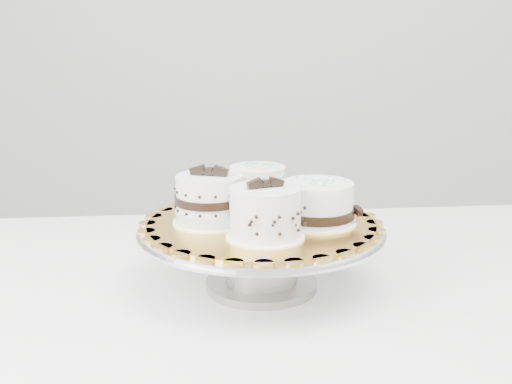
{
  "coord_description": "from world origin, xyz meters",
  "views": [
    {
      "loc": [
        -0.06,
        -0.71,
        1.14
      ],
      "look_at": [
        -0.05,
        0.2,
        0.91
      ],
      "focal_mm": 45.0,
      "sensor_mm": 36.0,
      "label": 1
    }
  ],
  "objects_px": {
    "cake_stand": "(261,245)",
    "cake_banded": "(210,201)",
    "cake_swirl": "(265,214)",
    "cake_board": "(261,224)",
    "table": "(282,326)",
    "cake_ribbon": "(317,204)",
    "cake_dots": "(257,186)"
  },
  "relations": [
    {
      "from": "cake_stand",
      "to": "cake_banded",
      "type": "bearing_deg",
      "value": -178.31
    },
    {
      "from": "cake_swirl",
      "to": "cake_banded",
      "type": "distance_m",
      "value": 0.11
    },
    {
      "from": "cake_board",
      "to": "cake_swirl",
      "type": "xyz_separation_m",
      "value": [
        0.0,
        -0.07,
        0.04
      ]
    },
    {
      "from": "cake_stand",
      "to": "cake_banded",
      "type": "distance_m",
      "value": 0.1
    },
    {
      "from": "table",
      "to": "cake_swirl",
      "type": "relative_size",
      "value": 10.05
    },
    {
      "from": "cake_stand",
      "to": "cake_ribbon",
      "type": "bearing_deg",
      "value": -2.78
    },
    {
      "from": "cake_stand",
      "to": "cake_banded",
      "type": "xyz_separation_m",
      "value": [
        -0.08,
        -0.0,
        0.07
      ]
    },
    {
      "from": "cake_stand",
      "to": "cake_dots",
      "type": "distance_m",
      "value": 0.11
    },
    {
      "from": "table",
      "to": "cake_banded",
      "type": "relative_size",
      "value": 10.42
    },
    {
      "from": "cake_ribbon",
      "to": "cake_dots",
      "type": "bearing_deg",
      "value": 109.21
    },
    {
      "from": "cake_dots",
      "to": "cake_swirl",
      "type": "bearing_deg",
      "value": -64.72
    },
    {
      "from": "cake_banded",
      "to": "cake_dots",
      "type": "relative_size",
      "value": 1.03
    },
    {
      "from": "table",
      "to": "cake_banded",
      "type": "xyz_separation_m",
      "value": [
        -0.11,
        -0.03,
        0.22
      ]
    },
    {
      "from": "cake_board",
      "to": "cake_ribbon",
      "type": "bearing_deg",
      "value": -2.78
    },
    {
      "from": "cake_stand",
      "to": "cake_ribbon",
      "type": "relative_size",
      "value": 2.61
    },
    {
      "from": "cake_swirl",
      "to": "cake_banded",
      "type": "relative_size",
      "value": 1.04
    },
    {
      "from": "table",
      "to": "cake_ribbon",
      "type": "height_order",
      "value": "cake_ribbon"
    },
    {
      "from": "cake_dots",
      "to": "cake_banded",
      "type": "bearing_deg",
      "value": -106.31
    },
    {
      "from": "cake_stand",
      "to": "cake_board",
      "type": "height_order",
      "value": "cake_board"
    },
    {
      "from": "cake_ribbon",
      "to": "cake_stand",
      "type": "bearing_deg",
      "value": 152.73
    },
    {
      "from": "cake_board",
      "to": "cake_swirl",
      "type": "bearing_deg",
      "value": -86.98
    },
    {
      "from": "cake_swirl",
      "to": "cake_banded",
      "type": "height_order",
      "value": "cake_banded"
    },
    {
      "from": "cake_stand",
      "to": "cake_swirl",
      "type": "xyz_separation_m",
      "value": [
        0.0,
        -0.07,
        0.07
      ]
    },
    {
      "from": "cake_stand",
      "to": "cake_swirl",
      "type": "height_order",
      "value": "cake_swirl"
    },
    {
      "from": "cake_banded",
      "to": "cake_ribbon",
      "type": "bearing_deg",
      "value": 14.34
    },
    {
      "from": "cake_banded",
      "to": "cake_dots",
      "type": "bearing_deg",
      "value": 66.38
    },
    {
      "from": "table",
      "to": "cake_banded",
      "type": "bearing_deg",
      "value": -171.7
    },
    {
      "from": "cake_board",
      "to": "cake_ribbon",
      "type": "height_order",
      "value": "cake_ribbon"
    },
    {
      "from": "cake_stand",
      "to": "cake_ribbon",
      "type": "distance_m",
      "value": 0.11
    },
    {
      "from": "cake_swirl",
      "to": "table",
      "type": "bearing_deg",
      "value": 52.48
    },
    {
      "from": "table",
      "to": "cake_dots",
      "type": "relative_size",
      "value": 10.71
    },
    {
      "from": "table",
      "to": "cake_ribbon",
      "type": "bearing_deg",
      "value": -34.17
    }
  ]
}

